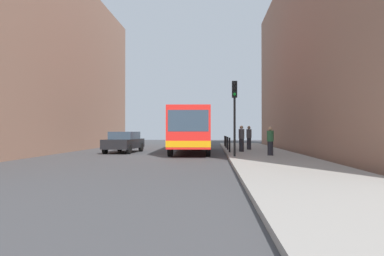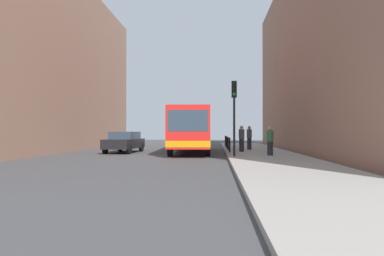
% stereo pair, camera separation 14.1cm
% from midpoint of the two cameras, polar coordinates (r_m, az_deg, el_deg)
% --- Properties ---
extents(ground_plane, '(80.00, 80.00, 0.00)m').
position_cam_midpoint_polar(ground_plane, '(21.55, -3.14, -4.55)').
color(ground_plane, '#424244').
extents(sidewalk, '(4.40, 40.00, 0.15)m').
position_cam_midpoint_polar(sidewalk, '(21.61, 11.28, -4.33)').
color(sidewalk, '#9E9991').
rests_on(sidewalk, ground).
extents(building_left, '(7.00, 32.00, 13.61)m').
position_cam_midpoint_polar(building_left, '(29.41, -25.38, 9.89)').
color(building_left, '#936B56').
rests_on(building_left, ground).
extents(building_right, '(7.00, 32.00, 13.97)m').
position_cam_midpoint_polar(building_right, '(27.47, 23.00, 11.01)').
color(building_right, '#936B56').
rests_on(building_right, ground).
extents(bus, '(2.89, 11.10, 3.00)m').
position_cam_midpoint_polar(bus, '(25.23, -0.32, -0.04)').
color(bus, red).
rests_on(bus, ground).
extents(car_beside_bus, '(2.10, 4.51, 1.48)m').
position_cam_midpoint_polar(car_beside_bus, '(25.51, -11.00, -2.15)').
color(car_beside_bus, black).
rests_on(car_beside_bus, ground).
extents(traffic_light, '(0.28, 0.33, 4.10)m').
position_cam_midpoint_polar(traffic_light, '(19.46, 6.65, 3.88)').
color(traffic_light, black).
rests_on(traffic_light, sidewalk).
extents(bollard_near, '(0.11, 0.11, 0.95)m').
position_cam_midpoint_polar(bollard_near, '(23.11, 5.89, -2.72)').
color(bollard_near, black).
rests_on(bollard_near, sidewalk).
extents(bollard_mid, '(0.11, 0.11, 0.95)m').
position_cam_midpoint_polar(bollard_mid, '(26.20, 5.59, -2.46)').
color(bollard_mid, black).
rests_on(bollard_mid, sidewalk).
extents(bollard_far, '(0.11, 0.11, 0.95)m').
position_cam_midpoint_polar(bollard_far, '(29.30, 5.36, -2.25)').
color(bollard_far, black).
rests_on(bollard_far, sidewalk).
extents(bollard_farthest, '(0.11, 0.11, 0.95)m').
position_cam_midpoint_polar(bollard_farthest, '(32.40, 5.17, -2.09)').
color(bollard_farthest, black).
rests_on(bollard_farthest, sidewalk).
extents(pedestrian_near_signal, '(0.38, 0.38, 1.62)m').
position_cam_midpoint_polar(pedestrian_near_signal, '(20.45, 12.29, -2.08)').
color(pedestrian_near_signal, '#26262D').
rests_on(pedestrian_near_signal, sidewalk).
extents(pedestrian_mid_sidewalk, '(0.38, 0.38, 1.74)m').
position_cam_midpoint_polar(pedestrian_mid_sidewalk, '(23.94, 7.79, -1.69)').
color(pedestrian_mid_sidewalk, '#26262D').
rests_on(pedestrian_mid_sidewalk, sidewalk).
extents(pedestrian_far_sidewalk, '(0.38, 0.38, 1.75)m').
position_cam_midpoint_polar(pedestrian_far_sidewalk, '(26.69, 9.00, -1.56)').
color(pedestrian_far_sidewalk, '#26262D').
rests_on(pedestrian_far_sidewalk, sidewalk).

